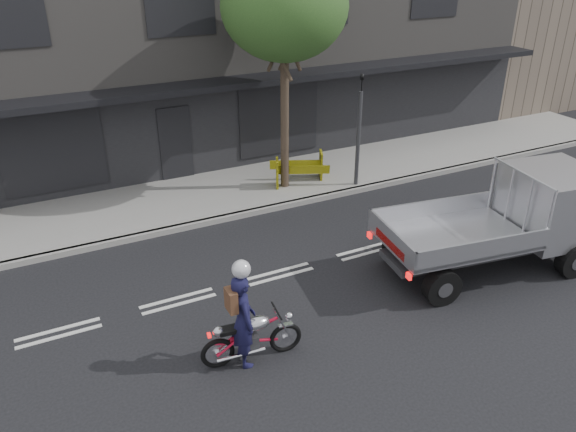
# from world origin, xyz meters

# --- Properties ---
(ground) EXTENTS (80.00, 80.00, 0.00)m
(ground) POSITION_xyz_m (0.00, 0.00, 0.00)
(ground) COLOR black
(ground) RESTS_ON ground
(sidewalk) EXTENTS (32.00, 3.20, 0.15)m
(sidewalk) POSITION_xyz_m (0.00, 4.70, 0.07)
(sidewalk) COLOR gray
(sidewalk) RESTS_ON ground
(kerb) EXTENTS (32.00, 0.20, 0.15)m
(kerb) POSITION_xyz_m (0.00, 3.10, 0.07)
(kerb) COLOR gray
(kerb) RESTS_ON ground
(building_main) EXTENTS (26.00, 10.00, 8.00)m
(building_main) POSITION_xyz_m (0.00, 11.30, 4.00)
(building_main) COLOR slate
(building_main) RESTS_ON ground
(street_tree) EXTENTS (3.40, 3.40, 6.74)m
(street_tree) POSITION_xyz_m (2.20, 4.20, 5.28)
(street_tree) COLOR #382B21
(street_tree) RESTS_ON ground
(traffic_light_pole) EXTENTS (0.12, 0.12, 3.50)m
(traffic_light_pole) POSITION_xyz_m (4.20, 3.35, 1.65)
(traffic_light_pole) COLOR #2D2D30
(traffic_light_pole) RESTS_ON ground
(motorcycle) EXTENTS (1.90, 0.55, 0.98)m
(motorcycle) POSITION_xyz_m (-1.68, -2.35, 0.50)
(motorcycle) COLOR black
(motorcycle) RESTS_ON ground
(rider) EXTENTS (0.51, 0.71, 1.82)m
(rider) POSITION_xyz_m (-1.83, -2.35, 0.91)
(rider) COLOR #151439
(rider) RESTS_ON ground
(flatbed_ute) EXTENTS (5.29, 2.73, 2.34)m
(flatbed_ute) POSITION_xyz_m (5.53, -2.04, 1.34)
(flatbed_ute) COLOR black
(flatbed_ute) RESTS_ON ground
(construction_barrier) EXTENTS (1.73, 1.25, 0.90)m
(construction_barrier) POSITION_xyz_m (2.73, 4.03, 0.60)
(construction_barrier) COLOR #FFF30D
(construction_barrier) RESTS_ON sidewalk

